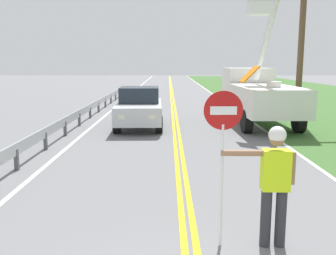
{
  "coord_description": "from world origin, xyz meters",
  "views": [
    {
      "loc": [
        -0.33,
        -2.61,
        2.72
      ],
      "look_at": [
        -0.32,
        6.14,
        1.2
      ],
      "focal_mm": 40.0,
      "sensor_mm": 36.0,
      "label": 1
    }
  ],
  "objects_px": {
    "flagger_worker": "(274,179)",
    "stop_sign_paddle": "(222,134)",
    "oncoming_sedan_nearest": "(139,108)",
    "traffic_cone_lead": "(272,159)",
    "utility_pole_near": "(301,27)",
    "utility_bucket_truck": "(256,92)"
  },
  "relations": [
    {
      "from": "utility_bucket_truck",
      "to": "utility_pole_near",
      "type": "bearing_deg",
      "value": 17.32
    },
    {
      "from": "stop_sign_paddle",
      "to": "utility_pole_near",
      "type": "xyz_separation_m",
      "value": [
        5.37,
        12.39,
        2.63
      ]
    },
    {
      "from": "flagger_worker",
      "to": "oncoming_sedan_nearest",
      "type": "bearing_deg",
      "value": 104.79
    },
    {
      "from": "oncoming_sedan_nearest",
      "to": "traffic_cone_lead",
      "type": "bearing_deg",
      "value": -60.16
    },
    {
      "from": "traffic_cone_lead",
      "to": "utility_bucket_truck",
      "type": "bearing_deg",
      "value": 79.74
    },
    {
      "from": "traffic_cone_lead",
      "to": "utility_pole_near",
      "type": "bearing_deg",
      "value": 67.61
    },
    {
      "from": "flagger_worker",
      "to": "stop_sign_paddle",
      "type": "relative_size",
      "value": 0.78
    },
    {
      "from": "flagger_worker",
      "to": "utility_bucket_truck",
      "type": "relative_size",
      "value": 0.27
    },
    {
      "from": "flagger_worker",
      "to": "utility_pole_near",
      "type": "relative_size",
      "value": 0.22
    },
    {
      "from": "stop_sign_paddle",
      "to": "utility_bucket_truck",
      "type": "bearing_deg",
      "value": 74.47
    },
    {
      "from": "stop_sign_paddle",
      "to": "utility_bucket_truck",
      "type": "xyz_separation_m",
      "value": [
        3.26,
        11.74,
        -0.29
      ]
    },
    {
      "from": "utility_bucket_truck",
      "to": "traffic_cone_lead",
      "type": "bearing_deg",
      "value": -100.26
    },
    {
      "from": "utility_bucket_truck",
      "to": "traffic_cone_lead",
      "type": "relative_size",
      "value": 9.8
    },
    {
      "from": "stop_sign_paddle",
      "to": "oncoming_sedan_nearest",
      "type": "bearing_deg",
      "value": 100.8
    },
    {
      "from": "utility_pole_near",
      "to": "traffic_cone_lead",
      "type": "height_order",
      "value": "utility_pole_near"
    },
    {
      "from": "flagger_worker",
      "to": "utility_bucket_truck",
      "type": "height_order",
      "value": "utility_bucket_truck"
    },
    {
      "from": "utility_pole_near",
      "to": "utility_bucket_truck",
      "type": "bearing_deg",
      "value": -162.68
    },
    {
      "from": "flagger_worker",
      "to": "traffic_cone_lead",
      "type": "distance_m",
      "value": 4.02
    },
    {
      "from": "flagger_worker",
      "to": "traffic_cone_lead",
      "type": "height_order",
      "value": "flagger_worker"
    },
    {
      "from": "oncoming_sedan_nearest",
      "to": "traffic_cone_lead",
      "type": "distance_m",
      "value": 7.69
    },
    {
      "from": "oncoming_sedan_nearest",
      "to": "utility_pole_near",
      "type": "xyz_separation_m",
      "value": [
        7.36,
        1.94,
        3.51
      ]
    },
    {
      "from": "flagger_worker",
      "to": "oncoming_sedan_nearest",
      "type": "xyz_separation_m",
      "value": [
        -2.76,
        10.47,
        -0.21
      ]
    }
  ]
}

